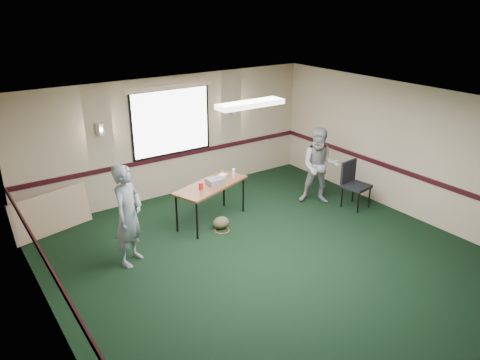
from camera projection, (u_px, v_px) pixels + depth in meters
ground at (284, 270)px, 7.87m from camera, size 8.00×8.00×0.00m
room_shell at (216, 148)px, 8.91m from camera, size 8.00×8.02×8.00m
folding_table at (211, 187)px, 9.28m from camera, size 1.74×1.15×0.81m
projector at (215, 181)px, 9.28m from camera, size 0.32×0.27×0.11m
game_console at (223, 175)px, 9.66m from camera, size 0.23×0.21×0.05m
red_cup at (201, 186)px, 9.02m from camera, size 0.09×0.09×0.13m
water_bottle at (233, 173)px, 9.55m from camera, size 0.06×0.06×0.19m
duffel_bag at (221, 223)px, 9.22m from camera, size 0.35×0.26×0.24m
cable_coil at (222, 230)px, 9.17m from camera, size 0.37×0.37×0.01m
folded_table at (51, 213)px, 8.99m from camera, size 1.57×0.61×0.80m
conference_chair at (353, 181)px, 10.03m from camera, size 0.56×0.58×1.01m
person_left at (128, 215)px, 7.78m from camera, size 0.77×0.73×1.78m
person_right at (320, 166)px, 10.12m from camera, size 1.05×1.03×1.70m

